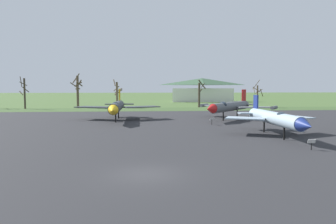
{
  "coord_description": "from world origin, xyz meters",
  "views": [
    {
      "loc": [
        -0.32,
        -18.4,
        5.2
      ],
      "look_at": [
        3.28,
        21.36,
        2.08
      ],
      "focal_mm": 33.59,
      "sensor_mm": 36.0,
      "label": 1
    }
  ],
  "objects_px": {
    "jet_fighter_rear_right": "(275,118)",
    "visitor_building": "(202,90)",
    "info_placard_rear_right": "(311,143)",
    "jet_fighter_rear_left": "(230,106)",
    "jet_fighter_rear_center": "(117,107)",
    "info_placard_rear_left": "(212,120)"
  },
  "relations": [
    {
      "from": "jet_fighter_rear_center",
      "to": "jet_fighter_rear_right",
      "type": "xyz_separation_m",
      "value": [
        17.75,
        -17.45,
        -0.24
      ]
    },
    {
      "from": "jet_fighter_rear_center",
      "to": "info_placard_rear_left",
      "type": "height_order",
      "value": "jet_fighter_rear_center"
    },
    {
      "from": "jet_fighter_rear_left",
      "to": "info_placard_rear_right",
      "type": "bearing_deg",
      "value": -91.11
    },
    {
      "from": "jet_fighter_rear_right",
      "to": "visitor_building",
      "type": "xyz_separation_m",
      "value": [
        8.93,
        83.64,
        2.26
      ]
    },
    {
      "from": "jet_fighter_rear_left",
      "to": "jet_fighter_rear_right",
      "type": "height_order",
      "value": "jet_fighter_rear_left"
    },
    {
      "from": "jet_fighter_rear_left",
      "to": "jet_fighter_rear_right",
      "type": "bearing_deg",
      "value": -91.24
    },
    {
      "from": "jet_fighter_rear_right",
      "to": "info_placard_rear_right",
      "type": "bearing_deg",
      "value": -90.77
    },
    {
      "from": "info_placard_rear_right",
      "to": "visitor_building",
      "type": "xyz_separation_m",
      "value": [
        9.02,
        91.01,
        3.62
      ]
    },
    {
      "from": "info_placard_rear_left",
      "to": "jet_fighter_rear_right",
      "type": "distance_m",
      "value": 11.47
    },
    {
      "from": "jet_fighter_rear_center",
      "to": "info_placard_rear_right",
      "type": "height_order",
      "value": "jet_fighter_rear_center"
    },
    {
      "from": "info_placard_rear_right",
      "to": "jet_fighter_rear_left",
      "type": "bearing_deg",
      "value": 88.89
    },
    {
      "from": "jet_fighter_rear_right",
      "to": "info_placard_rear_left",
      "type": "bearing_deg",
      "value": 112.18
    },
    {
      "from": "visitor_building",
      "to": "info_placard_rear_left",
      "type": "bearing_deg",
      "value": -100.26
    },
    {
      "from": "jet_fighter_rear_center",
      "to": "info_placard_rear_right",
      "type": "distance_m",
      "value": 30.5
    },
    {
      "from": "jet_fighter_rear_center",
      "to": "info_placard_rear_left",
      "type": "xyz_separation_m",
      "value": [
        13.45,
        -6.9,
        -1.56
      ]
    },
    {
      "from": "jet_fighter_rear_left",
      "to": "visitor_building",
      "type": "xyz_separation_m",
      "value": [
        8.54,
        65.8,
        2.08
      ]
    },
    {
      "from": "jet_fighter_rear_right",
      "to": "visitor_building",
      "type": "bearing_deg",
      "value": 83.91
    },
    {
      "from": "info_placard_rear_left",
      "to": "jet_fighter_rear_left",
      "type": "bearing_deg",
      "value": 57.23
    },
    {
      "from": "jet_fighter_rear_left",
      "to": "jet_fighter_rear_right",
      "type": "xyz_separation_m",
      "value": [
        -0.39,
        -17.84,
        -0.18
      ]
    },
    {
      "from": "jet_fighter_rear_center",
      "to": "jet_fighter_rear_right",
      "type": "relative_size",
      "value": 1.13
    },
    {
      "from": "jet_fighter_rear_right",
      "to": "info_placard_rear_right",
      "type": "height_order",
      "value": "jet_fighter_rear_right"
    },
    {
      "from": "info_placard_rear_right",
      "to": "jet_fighter_rear_center",
      "type": "bearing_deg",
      "value": 125.42
    }
  ]
}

